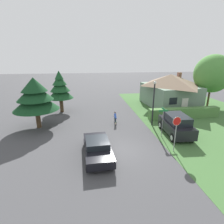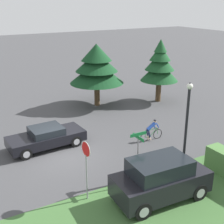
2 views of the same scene
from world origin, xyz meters
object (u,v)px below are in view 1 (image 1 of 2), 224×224
Objects in this scene: conifer_tall_near at (35,96)px; conifer_tall_far at (60,88)px; sedan_left_lane at (97,148)px; parked_suv_right at (176,125)px; cyclist at (115,118)px; stop_sign at (176,127)px; street_name_sign at (163,117)px; cottage_house at (170,90)px; street_lamp at (154,99)px; deciduous_tree_right at (213,74)px.

conifer_tall_far is at bearing 72.22° from conifer_tall_near.
parked_suv_right is at bearing -72.71° from sedan_left_lane.
cyclist is 7.50m from stop_sign.
parked_suv_right is at bearing -15.35° from conifer_tall_near.
sedan_left_lane is 0.90× the size of conifer_tall_near.
street_name_sign is (0.11, 2.67, -0.12)m from stop_sign.
stop_sign is 15.75m from conifer_tall_far.
parked_suv_right is at bearing -117.13° from cottage_house.
conifer_tall_near is 5.58m from conifer_tall_far.
conifer_tall_near is at bearing -165.23° from cottage_house.
cottage_house is at bearing -44.86° from sedan_left_lane.
cottage_house is at bearing -53.10° from cyclist.
cyclist is 5.46m from street_name_sign.
street_lamp is (0.24, 5.55, 0.93)m from stop_sign.
cottage_house is 15.93m from conifer_tall_far.
parked_suv_right reaches higher than cyclist.
cottage_house is 17.57m from sedan_left_lane.
cyclist is 0.61× the size of street_name_sign.
street_lamp reaches higher than street_name_sign.
sedan_left_lane is at bearing -48.13° from conifer_tall_near.
cottage_house is 5.34× the size of cyclist.
sedan_left_lane is 0.86× the size of conifer_tall_far.
street_name_sign reaches higher than cyclist.
street_name_sign is at bearing -41.94° from conifer_tall_far.
deciduous_tree_right is at bearing -139.17° from stop_sign.
street_lamp is (3.96, -0.82, 2.28)m from cyclist.
parked_suv_right is at bearing 9.02° from street_name_sign.
street_name_sign is 0.53× the size of conifer_tall_near.
street_name_sign is at bearing -141.13° from deciduous_tree_right.
conifer_tall_near is (-8.19, 0.25, 2.71)m from cyclist.
street_name_sign is 14.64m from deciduous_tree_right.
conifer_tall_near is at bearing 174.93° from street_lamp.
street_lamp is 0.65× the size of deciduous_tree_right.
cyclist is 0.35× the size of street_lamp.
parked_suv_right is (-4.05, -10.16, -1.46)m from cottage_house.
conifer_tall_near is (-12.02, 3.95, 1.47)m from street_name_sign.
street_name_sign is 13.93m from conifer_tall_far.
parked_suv_right is (5.33, -3.46, 0.31)m from cyclist.
stop_sign is 0.55× the size of conifer_tall_near.
deciduous_tree_right is (15.00, 5.30, 4.17)m from cyclist.
conifer_tall_far is (-4.12, 11.82, 2.60)m from sedan_left_lane.
conifer_tall_near is at bearing -167.71° from deciduous_tree_right.
stop_sign is (3.72, -6.37, 1.35)m from cyclist.
street_lamp reaches higher than parked_suv_right.
sedan_left_lane is at bearing -137.58° from cottage_house.
street_name_sign is 12.73m from conifer_tall_near.
stop_sign is at bearing -148.36° from cyclist.
deciduous_tree_right reaches higher than stop_sign.
deciduous_tree_right reaches higher than cyclist.
cyclist is 6.36m from parked_suv_right.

